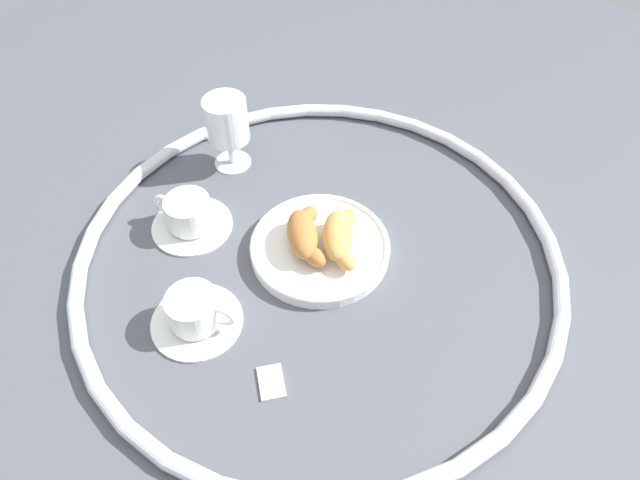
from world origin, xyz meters
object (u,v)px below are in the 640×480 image
Objects in this scene: croissant_small at (339,236)px; juice_glass_left at (227,123)px; coffee_cup_far at (195,313)px; coffee_cup_near at (189,216)px; croissant_large at (305,234)px; pastry_plate at (320,247)px; sugar_packet at (271,381)px.

croissant_small is 0.30m from juice_glass_left.
coffee_cup_far is (0.22, -0.12, -0.02)m from croissant_small.
coffee_cup_far is (0.15, 0.13, 0.00)m from coffee_cup_near.
juice_glass_left is at bearing -117.29° from croissant_large.
croissant_small is at bearing 71.45° from juice_glass_left.
juice_glass_left is at bearing -108.55° from croissant_small.
coffee_cup_far is at bearing 26.96° from juice_glass_left.
croissant_large is at bearing 160.93° from coffee_cup_far.
juice_glass_left is at bearing -113.18° from pastry_plate.
croissant_large is 0.24m from sugar_packet.
juice_glass_left is 0.47m from sugar_packet.
pastry_plate is at bearing 66.82° from juice_glass_left.
croissant_small is at bearing 116.37° from croissant_large.
coffee_cup_near is (0.05, -0.20, -0.02)m from croissant_large.
coffee_cup_near is 0.18m from juice_glass_left.
croissant_small reaches higher than pastry_plate.
sugar_packet is at bearing 6.79° from croissant_small.
croissant_large is 0.20m from coffee_cup_near.
coffee_cup_near is at bearing -164.43° from sugar_packet.
pastry_plate reaches higher than sugar_packet.
croissant_large is 0.96× the size of croissant_small.
croissant_large reaches higher than coffee_cup_near.
pastry_plate is 1.84× the size of croissant_small.
coffee_cup_near reaches higher than pastry_plate.
coffee_cup_near is 1.00× the size of coffee_cup_far.
sugar_packet is (0.23, 0.06, -0.01)m from pastry_plate.
croissant_large is 0.26m from juice_glass_left.
croissant_small is 0.91× the size of coffee_cup_far.
coffee_cup_far is (0.21, -0.09, 0.01)m from pastry_plate.
croissant_small is at bearing 144.96° from sugar_packet.
croissant_small is at bearing 152.03° from coffee_cup_far.
juice_glass_left is (-0.09, -0.28, 0.05)m from croissant_small.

